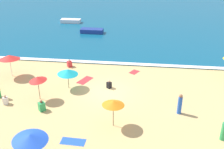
{
  "coord_description": "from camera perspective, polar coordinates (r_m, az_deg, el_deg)",
  "views": [
    {
      "loc": [
        3.1,
        -21.58,
        12.4
      ],
      "look_at": [
        0.22,
        1.95,
        0.8
      ],
      "focal_mm": 44.26,
      "sensor_mm": 36.0,
      "label": 1
    }
  ],
  "objects": [
    {
      "name": "beach_umbrella_5",
      "position": [
        23.84,
        -15.13,
        -0.86
      ],
      "size": [
        2.02,
        2.01,
        2.24
      ],
      "color": "#4C3823",
      "rests_on": "ground_plane"
    },
    {
      "name": "beachgoer_1",
      "position": [
        22.32,
        13.83,
        -6.0
      ],
      "size": [
        0.44,
        0.44,
        1.72
      ],
      "color": "blue",
      "rests_on": "ground_plane"
    },
    {
      "name": "beach_umbrella_2",
      "position": [
        19.73,
        0.27,
        -5.93
      ],
      "size": [
        2.07,
        2.08,
        2.15
      ],
      "color": "#4C3823",
      "rests_on": "ground_plane"
    },
    {
      "name": "beach_towel_2",
      "position": [
        27.18,
        -5.59,
        -1.19
      ],
      "size": [
        1.5,
        1.97,
        0.01
      ],
      "color": "red",
      "rests_on": "ground_plane"
    },
    {
      "name": "beach_umbrella_1",
      "position": [
        17.34,
        -16.58,
        -12.36
      ],
      "size": [
        2.85,
        2.84,
        2.21
      ],
      "color": "#4C3823",
      "rests_on": "ground_plane"
    },
    {
      "name": "small_boat_1",
      "position": [
        46.76,
        -8.52,
        10.9
      ],
      "size": [
        3.23,
        1.31,
        0.58
      ],
      "color": "white",
      "rests_on": "ocean_water"
    },
    {
      "name": "beach_towel_1",
      "position": [
        28.82,
        4.62,
        0.51
      ],
      "size": [
        1.17,
        1.3,
        0.01
      ],
      "color": "red",
      "rests_on": "ground_plane"
    },
    {
      "name": "beachgoer_9",
      "position": [
        25.54,
        -0.61,
        -2.11
      ],
      "size": [
        0.52,
        0.52,
        0.79
      ],
      "color": "black",
      "rests_on": "ground_plane"
    },
    {
      "name": "ocean_water",
      "position": [
        51.19,
        3.38,
        12.07
      ],
      "size": [
        60.0,
        44.0,
        0.1
      ],
      "primitive_type": "cube",
      "color": "#0F567A",
      "rests_on": "ground_plane"
    },
    {
      "name": "beachgoer_4",
      "position": [
        24.75,
        -21.17,
        -4.95
      ],
      "size": [
        0.39,
        0.39,
        0.86
      ],
      "color": "white",
      "rests_on": "ground_plane"
    },
    {
      "name": "beach_umbrella_3",
      "position": [
        28.91,
        -20.48,
        3.37
      ],
      "size": [
        2.42,
        2.44,
        2.36
      ],
      "color": "silver",
      "rests_on": "ground_plane"
    },
    {
      "name": "beachgoer_8",
      "position": [
        22.97,
        -14.32,
        -6.36
      ],
      "size": [
        0.67,
        0.67,
        0.94
      ],
      "color": "green",
      "rests_on": "ground_plane"
    },
    {
      "name": "beachgoer_7",
      "position": [
        30.2,
        -8.78,
        2.22
      ],
      "size": [
        0.63,
        0.63,
        0.84
      ],
      "color": "red",
      "rests_on": "ground_plane"
    },
    {
      "name": "small_boat_0",
      "position": [
        41.04,
        -4.19,
        9.0
      ],
      "size": [
        3.31,
        1.38,
        0.6
      ],
      "color": "navy",
      "rests_on": "ocean_water"
    },
    {
      "name": "wave_breaker_foam",
      "position": [
        30.63,
        0.59,
        2.4
      ],
      "size": [
        57.0,
        0.7,
        0.01
      ],
      "primitive_type": "cube",
      "color": "white",
      "rests_on": "ocean_water"
    },
    {
      "name": "beach_towel_3",
      "position": [
        19.56,
        -8.05,
        -13.56
      ],
      "size": [
        1.72,
        0.82,
        0.01
      ],
      "color": "blue",
      "rests_on": "ground_plane"
    },
    {
      "name": "ground_plane",
      "position": [
        25.08,
        -1.03,
        -3.56
      ],
      "size": [
        60.0,
        60.0,
        0.0
      ],
      "primitive_type": "plane",
      "color": "#D8B775"
    },
    {
      "name": "beachgoer_6",
      "position": [
        20.58,
        22.11,
        -10.72
      ],
      "size": [
        0.51,
        0.51,
        1.57
      ],
      "color": "green",
      "rests_on": "ground_plane"
    },
    {
      "name": "beach_umbrella_4",
      "position": [
        25.27,
        -9.14,
        0.57
      ],
      "size": [
        1.91,
        1.89,
        1.95
      ],
      "color": "#4C3823",
      "rests_on": "ground_plane"
    }
  ]
}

